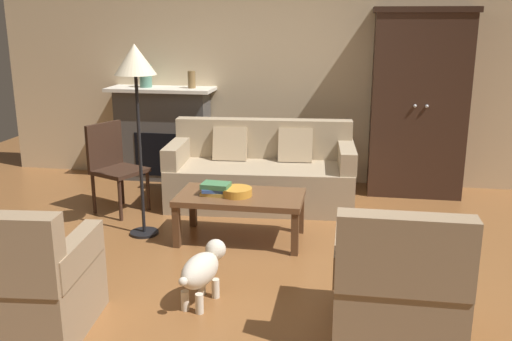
% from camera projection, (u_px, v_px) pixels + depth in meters
% --- Properties ---
extents(ground_plane, '(9.60, 9.60, 0.00)m').
position_uv_depth(ground_plane, '(259.00, 264.00, 4.58)').
color(ground_plane, brown).
extents(back_wall, '(7.20, 0.10, 2.80)m').
position_uv_depth(back_wall, '(294.00, 63.00, 6.64)').
color(back_wall, beige).
rests_on(back_wall, ground).
extents(fireplace, '(1.26, 0.48, 1.12)m').
position_uv_depth(fireplace, '(163.00, 133.00, 6.87)').
color(fireplace, '#4C4947').
rests_on(fireplace, ground).
extents(armoire, '(1.06, 0.57, 2.03)m').
position_uv_depth(armoire, '(418.00, 103.00, 6.20)').
color(armoire, '#382319').
rests_on(armoire, ground).
extents(couch, '(1.97, 0.98, 0.86)m').
position_uv_depth(couch, '(261.00, 175.00, 6.00)').
color(couch, tan).
rests_on(couch, ground).
extents(coffee_table, '(1.10, 0.60, 0.42)m').
position_uv_depth(coffee_table, '(240.00, 201.00, 4.99)').
color(coffee_table, brown).
rests_on(coffee_table, ground).
extents(fruit_bowl, '(0.27, 0.27, 0.07)m').
position_uv_depth(fruit_bowl, '(237.00, 192.00, 4.94)').
color(fruit_bowl, orange).
rests_on(fruit_bowl, coffee_table).
extents(book_stack, '(0.26, 0.19, 0.11)m').
position_uv_depth(book_stack, '(216.00, 189.00, 4.96)').
color(book_stack, gold).
rests_on(book_stack, coffee_table).
extents(mantel_vase_jade, '(0.14, 0.14, 0.26)m').
position_uv_depth(mantel_vase_jade, '(146.00, 76.00, 6.71)').
color(mantel_vase_jade, slate).
rests_on(mantel_vase_jade, fireplace).
extents(mantel_vase_bronze, '(0.09, 0.09, 0.20)m').
position_uv_depth(mantel_vase_bronze, '(192.00, 80.00, 6.62)').
color(mantel_vase_bronze, olive).
rests_on(mantel_vase_bronze, fireplace).
extents(armchair_near_left, '(0.84, 0.84, 0.88)m').
position_uv_depth(armchair_near_left, '(23.00, 287.00, 3.50)').
color(armchair_near_left, '#997F60').
rests_on(armchair_near_left, ground).
extents(armchair_near_right, '(0.78, 0.77, 0.88)m').
position_uv_depth(armchair_near_right, '(397.00, 288.00, 3.48)').
color(armchair_near_right, '#997F60').
rests_on(armchair_near_right, ground).
extents(side_chair_wooden, '(0.58, 0.58, 0.90)m').
position_uv_depth(side_chair_wooden, '(113.00, 162.00, 5.73)').
color(side_chair_wooden, '#382319').
rests_on(side_chair_wooden, ground).
extents(floor_lamp, '(0.36, 0.36, 1.71)m').
position_uv_depth(floor_lamp, '(136.00, 71.00, 4.83)').
color(floor_lamp, black).
rests_on(floor_lamp, ground).
extents(dog, '(0.29, 0.56, 0.39)m').
position_uv_depth(dog, '(202.00, 269.00, 3.92)').
color(dog, beige).
rests_on(dog, ground).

